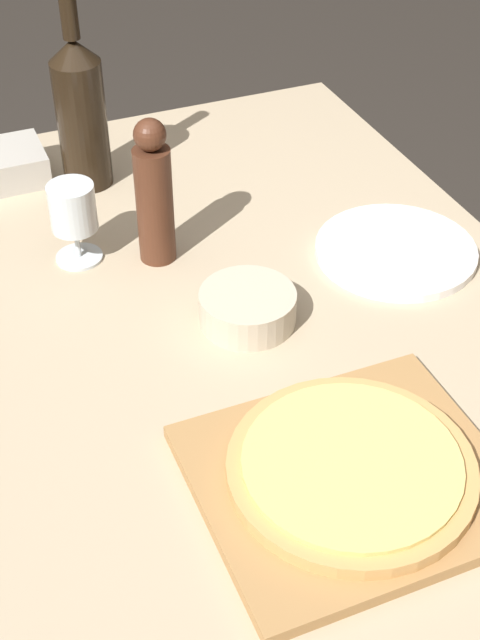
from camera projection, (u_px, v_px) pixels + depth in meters
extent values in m
cube|color=tan|center=(270.00, 363.00, 1.23)|extent=(0.91, 1.51, 0.03)
cylinder|color=brown|center=(300.00, 258.00, 2.09)|extent=(0.06, 0.06, 0.75)
cube|color=#A87A47|center=(350.00, 479.00, 1.04)|extent=(0.35, 0.31, 0.02)
cylinder|color=tan|center=(351.00, 469.00, 1.03)|extent=(0.29, 0.29, 0.02)
cylinder|color=#E0C66B|center=(352.00, 462.00, 1.02)|extent=(0.26, 0.26, 0.01)
cylinder|color=black|center=(82.00, 124.00, 1.51)|extent=(0.08, 0.08, 0.22)
cone|color=black|center=(73.00, 50.00, 1.42)|extent=(0.08, 0.08, 0.04)
cylinder|color=black|center=(69.00, 15.00, 1.39)|extent=(0.03, 0.03, 0.07)
cylinder|color=#4C2819|center=(155.00, 206.00, 1.34)|extent=(0.06, 0.06, 0.19)
sphere|color=#4C2819|center=(150.00, 135.00, 1.27)|extent=(0.05, 0.05, 0.05)
cylinder|color=silver|center=(79.00, 257.00, 1.40)|extent=(0.07, 0.07, 0.00)
cylinder|color=silver|center=(77.00, 242.00, 1.38)|extent=(0.01, 0.01, 0.05)
cylinder|color=silver|center=(72.00, 207.00, 1.34)|extent=(0.07, 0.07, 0.07)
cylinder|color=beige|center=(249.00, 307.00, 1.26)|extent=(0.14, 0.14, 0.05)
cylinder|color=white|center=(396.00, 250.00, 1.40)|extent=(0.25, 0.25, 0.01)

